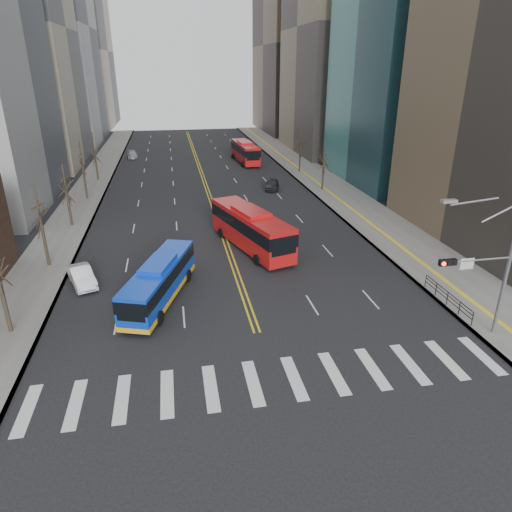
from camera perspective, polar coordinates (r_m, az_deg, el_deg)
The scene contains 16 objects.
ground at distance 26.58m, azimuth 2.24°, elevation -15.25°, with size 220.00×220.00×0.00m, color black.
sidewalk_right at distance 70.98m, azimuth 8.16°, elevation 9.27°, with size 7.00×130.00×0.15m, color slate.
sidewalk_left at distance 68.38m, azimuth -20.27°, elevation 7.58°, with size 5.00×130.00×0.15m, color slate.
crosswalk at distance 26.57m, azimuth 2.24°, elevation -15.24°, with size 26.70×4.00×0.01m.
centerline at distance 77.29m, azimuth -6.87°, elevation 10.38°, with size 0.55×100.00×0.01m.
office_towers at distance 89.35m, azimuth -8.30°, elevation 27.41°, with size 83.00×134.00×58.00m.
signal_mast at distance 31.28m, azimuth 26.93°, elevation -1.42°, with size 5.37×0.37×9.39m.
pedestrian_railing at distance 36.10m, azimuth 22.82°, elevation -4.66°, with size 0.06×6.06×1.02m.
street_trees at distance 56.17m, azimuth -12.97°, elevation 10.39°, with size 35.20×47.20×7.60m.
blue_bus at distance 34.56m, azimuth -11.97°, elevation -2.97°, with size 5.64×10.83×3.14m.
red_bus_near at distance 43.44m, azimuth -0.65°, elevation 3.67°, with size 6.35×12.62×3.88m.
red_bus_far at distance 84.37m, azimuth -1.36°, elevation 13.01°, with size 3.57×12.06×3.76m.
car_white at distance 39.12m, azimuth -20.95°, elevation -2.38°, with size 1.56×4.48×1.48m, color white.
car_dark_mid at distance 65.46m, azimuth 2.04°, elevation 8.95°, with size 1.77×4.40×1.50m, color black.
car_silver at distance 91.78m, azimuth -15.21°, elevation 12.11°, with size 1.74×4.29×1.24m, color #9C9CA1.
car_dark_far at distance 90.26m, azimuth -2.48°, elevation 12.65°, with size 1.82×3.94×1.10m, color black.
Camera 1 is at (-4.83, -20.38, 16.36)m, focal length 32.00 mm.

